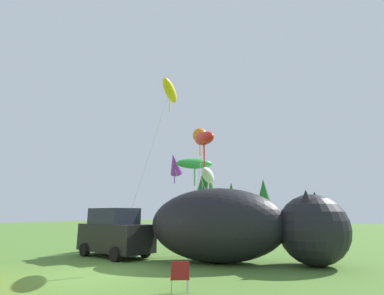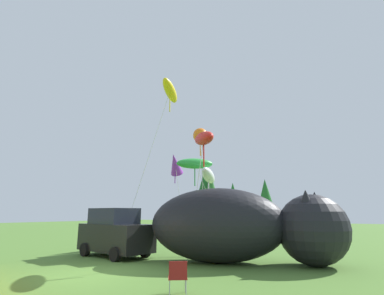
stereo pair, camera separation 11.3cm
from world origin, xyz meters
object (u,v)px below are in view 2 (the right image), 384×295
object	(u,v)px
inflatable_cat	(240,228)
kite_yellow_hero	(170,91)
kite_green_fish	(195,164)
kite_white_ghost	(209,176)
kite_orange_flower	(200,136)
kite_red_lizard	(204,139)
parked_car	(115,233)
folding_chair	(178,275)
kite_purple_delta	(175,164)

from	to	relation	value
inflatable_cat	kite_yellow_hero	bearing A→B (deg)	148.36
kite_green_fish	kite_white_ghost	xyz separation A→B (m)	(0.74, 0.31, -0.73)
inflatable_cat	kite_orange_flower	size ratio (longest dim) A/B	1.15
inflatable_cat	kite_red_lizard	xyz separation A→B (m)	(-1.21, -0.95, 3.92)
parked_car	kite_yellow_hero	distance (m)	8.48
folding_chair	kite_orange_flower	world-z (taller)	kite_orange_flower
parked_car	kite_yellow_hero	xyz separation A→B (m)	(1.31, 2.47, 8.00)
folding_chair	inflatable_cat	bearing A→B (deg)	-30.47
kite_red_lizard	kite_yellow_hero	world-z (taller)	kite_yellow_hero
inflatable_cat	kite_white_ghost	bearing A→B (deg)	119.65
kite_yellow_hero	kite_white_ghost	bearing A→B (deg)	46.44
folding_chair	kite_yellow_hero	xyz separation A→B (m)	(-5.53, 6.16, 8.63)
folding_chair	kite_green_fish	size ratio (longest dim) A/B	0.16
parked_car	kite_green_fish	xyz separation A→B (m)	(2.16, 3.83, 3.76)
parked_car	kite_orange_flower	world-z (taller)	kite_orange_flower
kite_white_ghost	kite_orange_flower	distance (m)	2.87
kite_green_fish	kite_yellow_hero	xyz separation A→B (m)	(-0.85, -1.35, 4.25)
kite_red_lizard	folding_chair	bearing A→B (deg)	-65.20
folding_chair	kite_yellow_hero	distance (m)	11.95
inflatable_cat	folding_chair	bearing A→B (deg)	-103.52
parked_car	kite_white_ghost	size ratio (longest dim) A/B	0.91
inflatable_cat	kite_purple_delta	world-z (taller)	kite_purple_delta
parked_car	kite_yellow_hero	world-z (taller)	kite_yellow_hero
kite_red_lizard	kite_yellow_hero	xyz separation A→B (m)	(-3.48, 1.72, 3.74)
folding_chair	kite_orange_flower	xyz separation A→B (m)	(-4.90, 8.42, 6.30)
folding_chair	kite_yellow_hero	bearing A→B (deg)	2.63
parked_car	kite_white_ghost	bearing A→B (deg)	60.66
inflatable_cat	kite_red_lizard	size ratio (longest dim) A/B	1.41
kite_green_fish	kite_purple_delta	world-z (taller)	kite_purple_delta
parked_car	kite_red_lizard	xyz separation A→B (m)	(4.79, 0.75, 4.26)
kite_green_fish	folding_chair	bearing A→B (deg)	-58.07
parked_car	folding_chair	bearing A→B (deg)	-22.69
kite_white_ghost	kite_green_fish	bearing A→B (deg)	-157.24
kite_red_lizard	kite_orange_flower	bearing A→B (deg)	125.54
parked_car	kite_orange_flower	bearing A→B (deg)	73.32
kite_green_fish	kite_red_lizard	world-z (taller)	kite_red_lizard
inflatable_cat	kite_yellow_hero	xyz separation A→B (m)	(-4.69, 0.77, 7.66)
kite_red_lizard	kite_purple_delta	xyz separation A→B (m)	(-5.19, 4.44, -0.10)
kite_red_lizard	kite_white_ghost	distance (m)	4.07
inflatable_cat	kite_orange_flower	distance (m)	7.36
kite_yellow_hero	kite_orange_flower	bearing A→B (deg)	74.38
kite_green_fish	kite_white_ghost	distance (m)	1.08
kite_orange_flower	kite_purple_delta	world-z (taller)	kite_orange_flower
kite_green_fish	kite_yellow_hero	bearing A→B (deg)	-122.00
kite_red_lizard	kite_white_ghost	xyz separation A→B (m)	(-1.90, 3.39, -1.23)
kite_yellow_hero	kite_purple_delta	size ratio (longest dim) A/B	1.59
kite_yellow_hero	folding_chair	bearing A→B (deg)	-48.08
kite_green_fish	kite_yellow_hero	size ratio (longest dim) A/B	0.54
folding_chair	kite_white_ghost	size ratio (longest dim) A/B	0.18
kite_orange_flower	kite_purple_delta	bearing A→B (deg)	169.03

